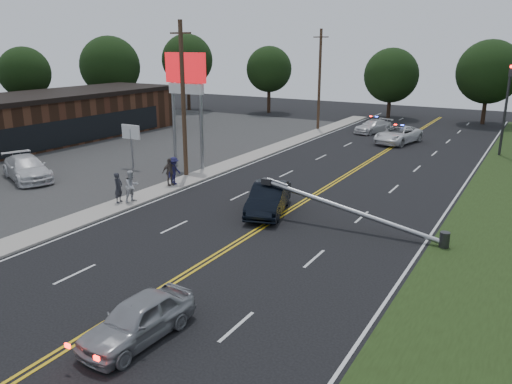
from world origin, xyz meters
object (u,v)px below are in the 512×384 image
Objects in this scene: small_sign at (131,136)px; traffic_signal at (507,102)px; bystander_a at (118,188)px; emergency_a at (398,135)px; bystander_d at (170,172)px; bystander_b at (132,186)px; fallen_streetlight at (359,213)px; parked_car at (27,168)px; bystander_c at (174,171)px; waiting_sedan at (138,319)px; pylon_sign at (186,83)px; utility_pole_far at (319,80)px; utility_pole_mid at (183,100)px; crashed_sedan at (268,199)px; emergency_b at (373,126)px.

traffic_signal reaches higher than small_sign.
emergency_a is at bearing -31.98° from bystander_a.
bystander_d is at bearing -99.08° from emergency_a.
traffic_signal is 3.94× the size of bystander_b.
fallen_streetlight is (18.19, -4.00, -1.41)m from small_sign.
parked_car is 3.04× the size of bystander_c.
bystander_c is at bearing 128.55° from waiting_sedan.
pylon_sign is 4.56× the size of bystander_c.
utility_pole_far reaches higher than parked_car.
utility_pole_mid is at bearing 18.84° from bystander_c.
pylon_sign reaches higher than traffic_signal.
bystander_c is (-7.53, 1.50, 0.22)m from crashed_sedan.
bystander_c is 0.30m from bystander_d.
emergency_b is (-11.99, 5.02, -3.56)m from traffic_signal.
bystander_c is at bearing -47.08° from parked_car.
utility_pole_far is at bearing 9.49° from bystander_b.
bystander_b is (1.13, -28.25, -4.07)m from utility_pole_far.
bystander_d reaches higher than waiting_sedan.
small_sign is at bearing -114.19° from emergency_a.
bystander_c is at bearing -17.54° from bystander_a.
emergency_a is at bearing 100.59° from fallen_streetlight.
small_sign is 8.72m from bystander_b.
emergency_a is 26.38m from bystander_b.
small_sign is (-3.50, -2.00, -3.66)m from pylon_sign.
parked_car is 9.99m from bystander_c.
small_sign is 0.44× the size of traffic_signal.
crashed_sedan is (-4.98, 0.19, -0.14)m from fallen_streetlight.
utility_pole_mid reaches higher than bystander_d.
utility_pole_mid is 22.00m from utility_pole_far.
utility_pole_mid is at bearing -83.02° from emergency_b.
pylon_sign is at bearing 126.59° from waiting_sedan.
bystander_b is (2.43, -8.25, -4.98)m from pylon_sign.
pylon_sign is at bearing 24.83° from bystander_c.
utility_pole_far is at bearing 86.28° from pylon_sign.
bystander_a is (-7.84, -2.90, 0.18)m from crashed_sedan.
small_sign is 0.31× the size of utility_pole_far.
crashed_sedan reaches higher than emergency_b.
bystander_b is (-4.38, -29.27, 0.37)m from emergency_b.
small_sign is at bearing -93.69° from emergency_b.
utility_pole_mid is 2.56× the size of waiting_sedan.
parked_car is at bearing -174.97° from fallen_streetlight.
utility_pole_mid is 2.11× the size of crashed_sedan.
traffic_signal is 22.62m from fallen_streetlight.
traffic_signal is 17.97m from utility_pole_far.
crashed_sedan is at bearing -30.89° from pylon_sign.
bystander_a is at bearing -96.28° from emergency_a.
fallen_streetlight reaches higher than bystander_b.
utility_pole_far is 5.70× the size of bystander_c.
bystander_c is at bearing -129.30° from traffic_signal.
parked_car is at bearing 155.07° from waiting_sedan.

